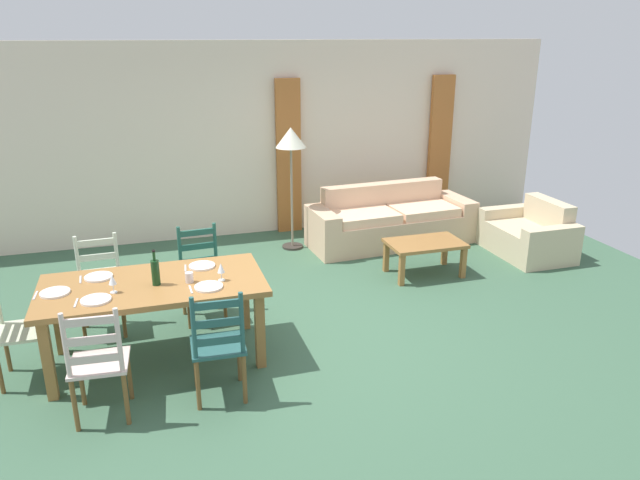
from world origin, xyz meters
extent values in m
cube|color=#3A5D45|center=(0.00, 0.00, -0.01)|extent=(9.60, 9.60, 0.02)
cube|color=beige|center=(0.00, 3.30, 1.35)|extent=(9.60, 0.16, 2.70)
cube|color=#B26730|center=(0.74, 3.16, 1.10)|extent=(0.35, 0.08, 2.20)
cube|color=#B26730|center=(3.14, 3.16, 1.10)|extent=(0.35, 0.08, 2.20)
cube|color=olive|center=(-1.30, -0.11, 0.72)|extent=(1.90, 0.96, 0.05)
cube|color=olive|center=(-2.15, -0.49, 0.35)|extent=(0.08, 0.08, 0.70)
cube|color=olive|center=(-0.45, -0.49, 0.35)|extent=(0.08, 0.08, 0.70)
cube|color=olive|center=(-2.15, 0.27, 0.35)|extent=(0.08, 0.08, 0.70)
cube|color=olive|center=(-0.45, 0.27, 0.35)|extent=(0.08, 0.08, 0.70)
cube|color=beige|center=(-1.74, -0.83, 0.45)|extent=(0.45, 0.43, 0.03)
cylinder|color=brown|center=(-1.90, -0.65, 0.22)|extent=(0.04, 0.04, 0.43)
cylinder|color=brown|center=(-1.54, -0.67, 0.22)|extent=(0.04, 0.04, 0.43)
cylinder|color=brown|center=(-1.93, -0.99, 0.22)|extent=(0.04, 0.04, 0.43)
cylinder|color=brown|center=(-1.57, -1.01, 0.22)|extent=(0.04, 0.04, 0.43)
cylinder|color=beige|center=(-1.93, -0.99, 0.71)|extent=(0.04, 0.04, 0.50)
cylinder|color=beige|center=(-1.57, -1.01, 0.71)|extent=(0.04, 0.04, 0.50)
cube|color=beige|center=(-1.75, -1.00, 0.58)|extent=(0.38, 0.05, 0.06)
cube|color=beige|center=(-1.75, -1.00, 0.73)|extent=(0.38, 0.05, 0.06)
cube|color=beige|center=(-1.75, -1.00, 0.88)|extent=(0.38, 0.05, 0.06)
cube|color=#24524F|center=(-0.85, -0.82, 0.45)|extent=(0.44, 0.42, 0.03)
cylinder|color=brown|center=(-1.02, -0.64, 0.22)|extent=(0.04, 0.04, 0.43)
cylinder|color=brown|center=(-0.66, -0.66, 0.22)|extent=(0.04, 0.04, 0.43)
cylinder|color=brown|center=(-1.04, -0.98, 0.22)|extent=(0.04, 0.04, 0.43)
cylinder|color=brown|center=(-0.68, -1.00, 0.22)|extent=(0.04, 0.04, 0.43)
cylinder|color=#24524F|center=(-1.04, -0.98, 0.71)|extent=(0.04, 0.04, 0.50)
cylinder|color=#24524F|center=(-0.68, -1.00, 0.71)|extent=(0.04, 0.04, 0.50)
cube|color=#24524F|center=(-0.86, -0.99, 0.58)|extent=(0.38, 0.04, 0.06)
cube|color=#24524F|center=(-0.86, -0.99, 0.73)|extent=(0.38, 0.04, 0.06)
cube|color=#24524F|center=(-0.86, -0.99, 0.88)|extent=(0.38, 0.04, 0.06)
cube|color=beige|center=(-1.78, 0.58, 0.45)|extent=(0.43, 0.41, 0.03)
cylinder|color=brown|center=(-1.60, 0.41, 0.22)|extent=(0.04, 0.04, 0.43)
cylinder|color=brown|center=(-1.96, 0.40, 0.22)|extent=(0.04, 0.04, 0.43)
cylinder|color=brown|center=(-1.61, 0.75, 0.22)|extent=(0.04, 0.04, 0.43)
cylinder|color=brown|center=(-1.97, 0.74, 0.22)|extent=(0.04, 0.04, 0.43)
cylinder|color=beige|center=(-1.61, 0.75, 0.71)|extent=(0.04, 0.04, 0.50)
cylinder|color=beige|center=(-1.97, 0.74, 0.71)|extent=(0.04, 0.04, 0.50)
cube|color=beige|center=(-1.79, 0.74, 0.58)|extent=(0.38, 0.04, 0.06)
cube|color=beige|center=(-1.79, 0.74, 0.73)|extent=(0.38, 0.04, 0.06)
cube|color=beige|center=(-1.79, 0.74, 0.88)|extent=(0.38, 0.04, 0.06)
cube|color=#215849|center=(-0.81, 0.60, 0.45)|extent=(0.45, 0.43, 0.03)
cylinder|color=brown|center=(-0.62, 0.44, 0.22)|extent=(0.04, 0.04, 0.43)
cylinder|color=brown|center=(-0.98, 0.41, 0.22)|extent=(0.04, 0.04, 0.43)
cylinder|color=brown|center=(-0.64, 0.78, 0.22)|extent=(0.04, 0.04, 0.43)
cylinder|color=brown|center=(-1.00, 0.75, 0.22)|extent=(0.04, 0.04, 0.43)
cylinder|color=#215849|center=(-0.64, 0.78, 0.71)|extent=(0.04, 0.04, 0.50)
cylinder|color=#215849|center=(-1.00, 0.75, 0.71)|extent=(0.04, 0.04, 0.50)
cube|color=#215849|center=(-0.82, 0.77, 0.58)|extent=(0.38, 0.05, 0.06)
cube|color=#215849|center=(-0.82, 0.77, 0.73)|extent=(0.38, 0.05, 0.06)
cube|color=#215849|center=(-0.82, 0.77, 0.88)|extent=(0.38, 0.05, 0.06)
cube|color=beige|center=(-2.38, -0.11, 0.45)|extent=(0.41, 0.43, 0.03)
cylinder|color=brown|center=(-2.22, 0.08, 0.22)|extent=(0.04, 0.04, 0.43)
cylinder|color=brown|center=(-2.21, -0.28, 0.22)|extent=(0.04, 0.04, 0.43)
cylinder|color=brown|center=(-2.56, 0.07, 0.22)|extent=(0.04, 0.04, 0.43)
cylinder|color=white|center=(-1.75, -0.36, 0.76)|extent=(0.24, 0.24, 0.02)
cube|color=silver|center=(-1.90, -0.36, 0.75)|extent=(0.03, 0.17, 0.01)
cylinder|color=white|center=(-0.85, -0.36, 0.76)|extent=(0.24, 0.24, 0.02)
cube|color=silver|center=(-1.00, -0.36, 0.75)|extent=(0.02, 0.17, 0.01)
cylinder|color=white|center=(-1.75, 0.14, 0.76)|extent=(0.24, 0.24, 0.02)
cube|color=silver|center=(-1.90, 0.14, 0.75)|extent=(0.03, 0.17, 0.01)
cylinder|color=white|center=(-0.85, 0.14, 0.76)|extent=(0.24, 0.24, 0.02)
cube|color=silver|center=(-1.00, 0.14, 0.75)|extent=(0.03, 0.17, 0.01)
cylinder|color=white|center=(-2.08, -0.11, 0.76)|extent=(0.24, 0.24, 0.02)
cube|color=silver|center=(-2.23, -0.11, 0.75)|extent=(0.02, 0.17, 0.01)
cylinder|color=#143819|center=(-1.26, -0.16, 0.86)|extent=(0.07, 0.07, 0.22)
cylinder|color=#143819|center=(-1.26, -0.16, 1.01)|extent=(0.02, 0.02, 0.08)
cylinder|color=black|center=(-1.26, -0.16, 1.06)|extent=(0.03, 0.03, 0.02)
cylinder|color=white|center=(-1.61, -0.23, 0.75)|extent=(0.06, 0.06, 0.01)
cylinder|color=white|center=(-1.61, -0.23, 0.79)|extent=(0.01, 0.01, 0.07)
cone|color=white|center=(-1.61, -0.23, 0.87)|extent=(0.06, 0.06, 0.08)
cylinder|color=white|center=(-0.72, -0.24, 0.75)|extent=(0.06, 0.06, 0.01)
cylinder|color=white|center=(-0.72, -0.24, 0.79)|extent=(0.01, 0.01, 0.07)
cone|color=white|center=(-0.72, -0.24, 0.87)|extent=(0.06, 0.06, 0.08)
cylinder|color=beige|center=(-0.99, -0.19, 0.80)|extent=(0.07, 0.07, 0.09)
cube|color=#DCB18E|center=(1.94, 2.17, 0.20)|extent=(1.85, 0.92, 0.40)
cube|color=#DCB18E|center=(1.92, 2.47, 0.40)|extent=(1.81, 0.32, 0.80)
cube|color=#DCB18E|center=(2.96, 2.24, 0.29)|extent=(0.29, 0.81, 0.58)
cube|color=#DCB18E|center=(0.92, 2.10, 0.29)|extent=(0.29, 0.81, 0.58)
cube|color=beige|center=(2.39, 2.15, 0.46)|extent=(0.90, 0.69, 0.12)
cube|color=beige|center=(1.50, 2.09, 0.46)|extent=(0.90, 0.69, 0.12)
cube|color=olive|center=(1.88, 1.02, 0.40)|extent=(0.90, 0.56, 0.04)
cube|color=olive|center=(1.48, 0.79, 0.19)|extent=(0.06, 0.06, 0.38)
cube|color=olive|center=(2.28, 0.79, 0.19)|extent=(0.06, 0.06, 0.38)
cube|color=olive|center=(1.48, 1.25, 0.19)|extent=(0.06, 0.06, 0.38)
cube|color=olive|center=(2.28, 1.25, 0.19)|extent=(0.06, 0.06, 0.38)
cube|color=beige|center=(3.49, 1.27, 0.19)|extent=(0.81, 0.81, 0.38)
cube|color=beige|center=(3.79, 1.27, 0.36)|extent=(0.21, 0.80, 0.72)
cube|color=beige|center=(3.49, 0.78, 0.26)|extent=(0.80, 0.19, 0.52)
cube|color=beige|center=(3.49, 1.76, 0.26)|extent=(0.80, 0.19, 0.52)
cylinder|color=#332D28|center=(0.59, 2.42, 0.01)|extent=(0.28, 0.28, 0.03)
cylinder|color=gray|center=(0.59, 2.42, 0.71)|extent=(0.03, 0.03, 1.35)
cone|color=beige|center=(0.59, 2.42, 1.51)|extent=(0.40, 0.40, 0.26)
camera|label=1|loc=(-1.30, -5.06, 2.79)|focal=33.52mm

